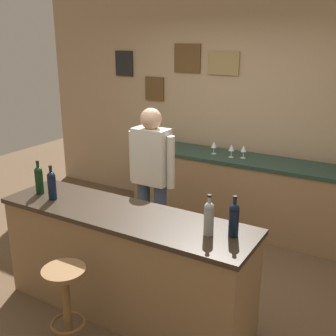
{
  "coord_description": "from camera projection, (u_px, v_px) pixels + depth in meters",
  "views": [
    {
      "loc": [
        1.88,
        -2.87,
        2.29
      ],
      "look_at": [
        -0.08,
        0.45,
        1.05
      ],
      "focal_mm": 44.57,
      "sensor_mm": 36.0,
      "label": 1
    }
  ],
  "objects": [
    {
      "name": "wine_glass_a",
      "position": [
        214.0,
        145.0,
        5.05
      ],
      "size": [
        0.07,
        0.07,
        0.16
      ],
      "color": "silver",
      "rests_on": "side_counter"
    },
    {
      "name": "back_wall",
      "position": [
        237.0,
        109.0,
        5.2
      ],
      "size": [
        6.0,
        0.09,
        2.8
      ],
      "color": "tan",
      "rests_on": "ground_plane"
    },
    {
      "name": "bartender",
      "position": [
        152.0,
        176.0,
        4.18
      ],
      "size": [
        0.52,
        0.21,
        1.62
      ],
      "color": "#384766",
      "rests_on": "ground_plane"
    },
    {
      "name": "ground_plane",
      "position": [
        151.0,
        287.0,
        3.96
      ],
      "size": [
        10.0,
        10.0,
        0.0
      ],
      "primitive_type": "plane",
      "color": "brown"
    },
    {
      "name": "wine_glass_b",
      "position": [
        231.0,
        148.0,
        4.9
      ],
      "size": [
        0.07,
        0.07,
        0.16
      ],
      "color": "silver",
      "rests_on": "side_counter"
    },
    {
      "name": "wine_bottle_a",
      "position": [
        39.0,
        179.0,
        3.72
      ],
      "size": [
        0.07,
        0.07,
        0.31
      ],
      "color": "black",
      "rests_on": "bar_counter"
    },
    {
      "name": "wine_glass_c",
      "position": [
        244.0,
        149.0,
        4.87
      ],
      "size": [
        0.07,
        0.07,
        0.16
      ],
      "color": "silver",
      "rests_on": "side_counter"
    },
    {
      "name": "bar_counter",
      "position": [
        125.0,
        263.0,
        3.49
      ],
      "size": [
        2.21,
        0.6,
        0.92
      ],
      "color": "olive",
      "rests_on": "ground_plane"
    },
    {
      "name": "wine_bottle_c",
      "position": [
        209.0,
        217.0,
        2.94
      ],
      "size": [
        0.07,
        0.07,
        0.31
      ],
      "color": "#999E99",
      "rests_on": "bar_counter"
    },
    {
      "name": "bar_stool",
      "position": [
        66.0,
        295.0,
        3.06
      ],
      "size": [
        0.32,
        0.32,
        0.68
      ],
      "color": "brown",
      "rests_on": "ground_plane"
    },
    {
      "name": "side_counter",
      "position": [
        254.0,
        195.0,
        4.98
      ],
      "size": [
        3.19,
        0.56,
        0.9
      ],
      "color": "olive",
      "rests_on": "ground_plane"
    },
    {
      "name": "wine_bottle_b",
      "position": [
        52.0,
        184.0,
        3.59
      ],
      "size": [
        0.07,
        0.07,
        0.31
      ],
      "color": "black",
      "rests_on": "bar_counter"
    },
    {
      "name": "wine_bottle_d",
      "position": [
        234.0,
        219.0,
        2.92
      ],
      "size": [
        0.07,
        0.07,
        0.31
      ],
      "color": "black",
      "rests_on": "bar_counter"
    }
  ]
}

